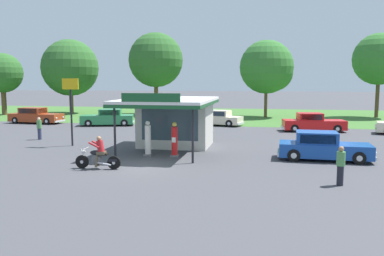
{
  "coord_description": "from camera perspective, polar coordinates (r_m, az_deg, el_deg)",
  "views": [
    {
      "loc": [
        6.01,
        -18.19,
        4.16
      ],
      "look_at": [
        1.66,
        4.53,
        1.4
      ],
      "focal_mm": 36.64,
      "sensor_mm": 36.0,
      "label": 1
    }
  ],
  "objects": [
    {
      "name": "tree_oak_centre",
      "position": [
        46.57,
        11.07,
        8.52
      ],
      "size": [
        6.18,
        6.18,
        8.91
      ],
      "color": "brown",
      "rests_on": "ground"
    },
    {
      "name": "tree_oak_left",
      "position": [
        50.12,
        25.61,
        9.03
      ],
      "size": [
        5.91,
        5.91,
        9.66
      ],
      "color": "brown",
      "rests_on": "ground"
    },
    {
      "name": "gas_pump_offside",
      "position": [
        21.73,
        -2.56,
        -1.88
      ],
      "size": [
        0.44,
        0.44,
        1.93
      ],
      "color": "slate",
      "rests_on": "ground"
    },
    {
      "name": "service_station_kiosk",
      "position": [
        24.9,
        -2.58,
        1.41
      ],
      "size": [
        5.09,
        7.58,
        3.57
      ],
      "color": "beige",
      "rests_on": "ground"
    },
    {
      "name": "tree_oak_distant_spare",
      "position": [
        49.33,
        -5.38,
        9.65
      ],
      "size": [
        6.76,
        6.76,
        10.19
      ],
      "color": "brown",
      "rests_on": "ground"
    },
    {
      "name": "roadside_pole_sign",
      "position": [
        26.34,
        -17.23,
        3.97
      ],
      "size": [
        1.1,
        0.12,
        4.35
      ],
      "color": "black",
      "rests_on": "ground"
    },
    {
      "name": "gas_pump_nearside",
      "position": [
        22.13,
        -6.43,
        -1.7
      ],
      "size": [
        0.44,
        0.44,
        1.98
      ],
      "color": "slate",
      "rests_on": "ground"
    },
    {
      "name": "bystander_admiring_sedan",
      "position": [
        30.11,
        -21.34,
        0.0
      ],
      "size": [
        0.34,
        0.34,
        1.6
      ],
      "color": "#2D3351",
      "rests_on": "ground"
    },
    {
      "name": "parked_car_back_row_centre_left",
      "position": [
        37.33,
        3.58,
        1.39
      ],
      "size": [
        5.38,
        3.02,
        1.44
      ],
      "color": "beige",
      "rests_on": "ground"
    },
    {
      "name": "parked_car_back_row_centre_right",
      "position": [
        37.84,
        -12.13,
        1.42
      ],
      "size": [
        5.29,
        3.1,
        1.57
      ],
      "color": "#2D844C",
      "rests_on": "ground"
    },
    {
      "name": "bystander_standing_back_lot",
      "position": [
        16.8,
        20.82,
        -5.06
      ],
      "size": [
        0.34,
        0.34,
        1.6
      ],
      "color": "black",
      "rests_on": "ground"
    },
    {
      "name": "parked_car_back_row_far_right",
      "position": [
        42.12,
        -21.83,
        1.62
      ],
      "size": [
        5.63,
        2.16,
        1.56
      ],
      "color": "#993819",
      "rests_on": "ground"
    },
    {
      "name": "tree_oak_right",
      "position": [
        54.16,
        -25.88,
        7.19
      ],
      "size": [
        4.88,
        4.88,
        7.65
      ],
      "color": "brown",
      "rests_on": "ground"
    },
    {
      "name": "featured_classic_sedan",
      "position": [
        21.94,
        18.48,
        -2.66
      ],
      "size": [
        4.96,
        2.02,
        1.51
      ],
      "color": "#19479E",
      "rests_on": "ground"
    },
    {
      "name": "grass_verge_strip",
      "position": [
        48.74,
        3.71,
        1.9
      ],
      "size": [
        120.0,
        24.0,
        0.01
      ],
      "primitive_type": "cube",
      "color": "#3D6B2D",
      "rests_on": "ground"
    },
    {
      "name": "tree_oak_far_left",
      "position": [
        53.6,
        -17.32,
        8.37
      ],
      "size": [
        7.27,
        7.27,
        9.56
      ],
      "color": "brown",
      "rests_on": "ground"
    },
    {
      "name": "motorcycle_with_rider",
      "position": [
        19.23,
        -13.45,
        -3.89
      ],
      "size": [
        2.23,
        0.7,
        1.58
      ],
      "color": "black",
      "rests_on": "ground"
    },
    {
      "name": "parked_car_back_row_centre",
      "position": [
        34.25,
        17.19,
        0.69
      ],
      "size": [
        5.36,
        2.39,
        1.54
      ],
      "color": "red",
      "rests_on": "ground"
    },
    {
      "name": "ground_plane",
      "position": [
        19.61,
        -7.32,
        -5.5
      ],
      "size": [
        300.0,
        300.0,
        0.0
      ],
      "primitive_type": "plane",
      "color": "#424247"
    }
  ]
}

